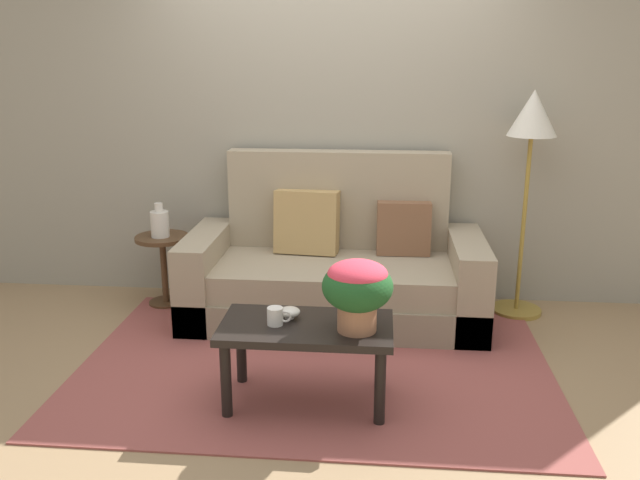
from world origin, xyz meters
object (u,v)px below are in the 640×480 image
couch (335,271)px  snack_bowl (290,312)px  floor_lamp (531,137)px  table_vase (160,223)px  coffee_mug (276,316)px  coffee_table (306,336)px  side_table (163,257)px  potted_plant (357,287)px

couch → snack_bowl: size_ratio=18.05×
floor_lamp → table_vase: size_ratio=6.35×
coffee_mug → snack_bowl: size_ratio=1.13×
coffee_table → table_vase: (-1.19, 1.29, 0.24)m
coffee_table → snack_bowl: snack_bowl is taller
coffee_table → table_vase: bearing=132.7°
coffee_table → couch: bearing=87.0°
couch → coffee_table: size_ratio=2.28×
table_vase → side_table: bearing=83.5°
floor_lamp → coffee_mug: size_ratio=12.37×
coffee_table → side_table: (-1.19, 1.31, -0.02)m
side_table → snack_bowl: side_table is taller
side_table → potted_plant: size_ratio=1.44×
coffee_table → side_table: bearing=132.2°
coffee_mug → table_vase: 1.68m
couch → coffee_table: couch is taller
couch → floor_lamp: size_ratio=1.30×
coffee_table → potted_plant: bearing=-12.2°
coffee_table → snack_bowl: bearing=144.4°
coffee_mug → snack_bowl: 0.11m
potted_plant → snack_bowl: bearing=160.8°
couch → table_vase: size_ratio=8.23×
floor_lamp → coffee_mug: floor_lamp is taller
side_table → floor_lamp: bearing=1.9°
coffee_mug → snack_bowl: bearing=58.0°
side_table → floor_lamp: size_ratio=0.34×
floor_lamp → table_vase: bearing=-177.7°
side_table → coffee_mug: bearing=-52.2°
floor_lamp → potted_plant: 1.90m
potted_plant → couch: bearing=98.8°
coffee_table → side_table: 1.77m
potted_plant → table_vase: potted_plant is taller
table_vase → coffee_mug: bearing=-51.7°
table_vase → coffee_table: bearing=-47.3°
side_table → floor_lamp: 2.69m
coffee_mug → couch: bearing=80.2°
couch → potted_plant: couch is taller
couch → coffee_table: 1.23m
floor_lamp → side_table: bearing=-178.1°
floor_lamp → coffee_mug: bearing=-136.7°
coffee_table → floor_lamp: 2.13m
coffee_table → snack_bowl: size_ratio=7.93×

